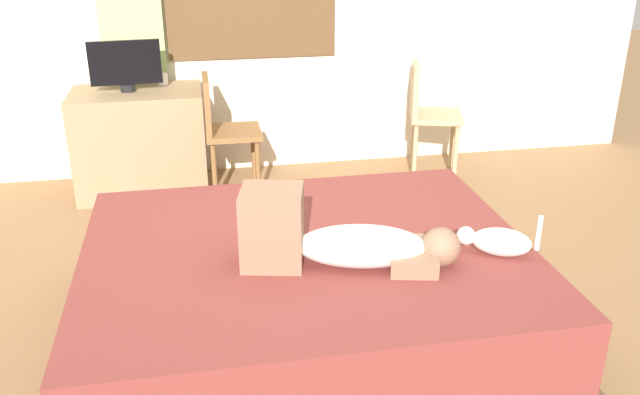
# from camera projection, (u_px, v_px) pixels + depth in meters

# --- Properties ---
(ground_plane) EXTENTS (16.00, 16.00, 0.00)m
(ground_plane) POSITION_uv_depth(u_px,v_px,m) (298.00, 339.00, 3.20)
(ground_plane) COLOR olive
(bed) EXTENTS (2.08, 1.71, 0.48)m
(bed) POSITION_uv_depth(u_px,v_px,m) (307.00, 292.00, 3.15)
(bed) COLOR brown
(bed) RESTS_ON ground
(person_lying) EXTENTS (0.94, 0.43, 0.34)m
(person_lying) POSITION_uv_depth(u_px,v_px,m) (338.00, 240.00, 2.87)
(person_lying) COLOR silver
(person_lying) RESTS_ON bed
(cat) EXTENTS (0.33, 0.22, 0.21)m
(cat) POSITION_uv_depth(u_px,v_px,m) (497.00, 241.00, 2.96)
(cat) COLOR silver
(cat) RESTS_ON bed
(desk) EXTENTS (0.90, 0.56, 0.74)m
(desk) POSITION_uv_depth(u_px,v_px,m) (141.00, 142.00, 4.79)
(desk) COLOR #997A56
(desk) RESTS_ON ground
(tv_monitor) EXTENTS (0.48, 0.10, 0.35)m
(tv_monitor) POSITION_uv_depth(u_px,v_px,m) (125.00, 65.00, 4.56)
(tv_monitor) COLOR black
(tv_monitor) RESTS_ON desk
(cup) EXTENTS (0.07, 0.07, 0.08)m
(cup) POSITION_uv_depth(u_px,v_px,m) (162.00, 79.00, 4.79)
(cup) COLOR white
(cup) RESTS_ON desk
(chair_by_desk) EXTENTS (0.38, 0.38, 0.86)m
(chair_by_desk) POSITION_uv_depth(u_px,v_px,m) (223.00, 126.00, 4.67)
(chair_by_desk) COLOR brown
(chair_by_desk) RESTS_ON ground
(chair_spare) EXTENTS (0.47, 0.47, 0.86)m
(chair_spare) POSITION_uv_depth(u_px,v_px,m) (427.00, 110.00, 5.06)
(chair_spare) COLOR tan
(chair_spare) RESTS_ON ground
(curtain_left) EXTENTS (0.44, 0.06, 2.64)m
(curtain_left) POSITION_uv_depth(u_px,v_px,m) (128.00, 0.00, 4.67)
(curtain_left) COLOR #ADCC75
(curtain_left) RESTS_ON ground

